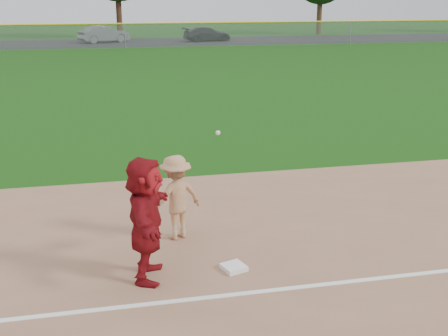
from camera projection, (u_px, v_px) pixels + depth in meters
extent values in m
plane|color=#15450D|center=(243.00, 269.00, 9.27)|extent=(160.00, 160.00, 0.00)
cube|color=white|center=(256.00, 292.00, 8.51)|extent=(60.00, 0.10, 0.01)
cube|color=black|center=(123.00, 42.00, 52.18)|extent=(120.00, 10.00, 0.01)
cube|color=white|center=(234.00, 267.00, 9.21)|extent=(0.45, 0.45, 0.08)
imported|color=maroon|center=(146.00, 219.00, 8.68)|extent=(0.90, 1.93, 2.01)
imported|color=#5A5E62|center=(104.00, 34.00, 51.73)|extent=(4.86, 3.39, 1.52)
imported|color=black|center=(207.00, 34.00, 53.31)|extent=(4.79, 2.53, 1.32)
imported|color=#9D9DA0|center=(176.00, 197.00, 10.21)|extent=(1.17, 0.93, 1.58)
sphere|color=white|center=(218.00, 133.00, 9.16)|extent=(0.08, 0.08, 0.08)
plane|color=#999EA0|center=(125.00, 36.00, 46.29)|extent=(110.00, 0.00, 110.00)
cylinder|color=yellow|center=(125.00, 24.00, 45.99)|extent=(110.00, 0.12, 0.12)
cylinder|color=gray|center=(125.00, 36.00, 46.29)|extent=(0.08, 0.08, 2.00)
cylinder|color=gray|center=(351.00, 33.00, 50.34)|extent=(0.08, 0.08, 2.00)
cylinder|color=#341F13|center=(119.00, 17.00, 56.71)|extent=(0.56, 0.56, 4.10)
cylinder|color=#3C2A16|center=(319.00, 17.00, 62.45)|extent=(0.56, 0.56, 3.64)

